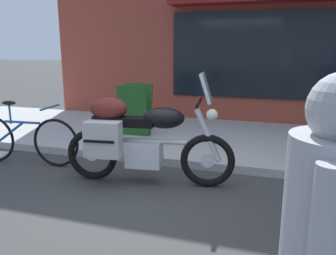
{
  "coord_description": "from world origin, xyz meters",
  "views": [
    {
      "loc": [
        1.27,
        -3.41,
        1.69
      ],
      "look_at": [
        -0.04,
        0.68,
        0.7
      ],
      "focal_mm": 36.73,
      "sensor_mm": 36.0,
      "label": 1
    }
  ],
  "objects_px": {
    "touring_motorcycle": "(137,137)",
    "parked_bicycle": "(23,139)",
    "sandwich_board_sign": "(135,110)",
    "pedestrian_walking": "(333,226)"
  },
  "relations": [
    {
      "from": "parked_bicycle",
      "to": "pedestrian_walking",
      "type": "height_order",
      "value": "pedestrian_walking"
    },
    {
      "from": "parked_bicycle",
      "to": "sandwich_board_sign",
      "type": "bearing_deg",
      "value": 57.55
    },
    {
      "from": "touring_motorcycle",
      "to": "sandwich_board_sign",
      "type": "bearing_deg",
      "value": 113.79
    },
    {
      "from": "touring_motorcycle",
      "to": "pedestrian_walking",
      "type": "height_order",
      "value": "pedestrian_walking"
    },
    {
      "from": "touring_motorcycle",
      "to": "parked_bicycle",
      "type": "xyz_separation_m",
      "value": [
        -1.91,
        0.18,
        -0.23
      ]
    },
    {
      "from": "parked_bicycle",
      "to": "sandwich_board_sign",
      "type": "xyz_separation_m",
      "value": [
        1.08,
        1.7,
        0.21
      ]
    },
    {
      "from": "pedestrian_walking",
      "to": "sandwich_board_sign",
      "type": "xyz_separation_m",
      "value": [
        -2.7,
        4.36,
        -0.42
      ]
    },
    {
      "from": "parked_bicycle",
      "to": "sandwich_board_sign",
      "type": "relative_size",
      "value": 1.88
    },
    {
      "from": "sandwich_board_sign",
      "to": "touring_motorcycle",
      "type": "bearing_deg",
      "value": -66.21
    },
    {
      "from": "touring_motorcycle",
      "to": "parked_bicycle",
      "type": "height_order",
      "value": "touring_motorcycle"
    }
  ]
}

